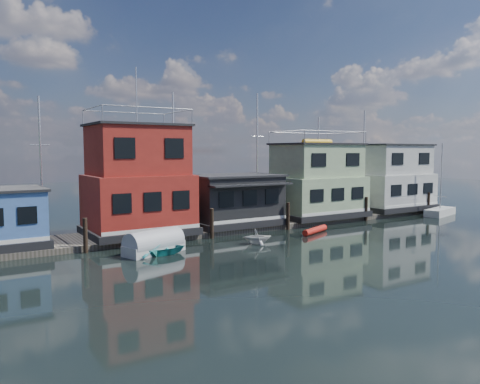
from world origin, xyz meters
TOP-DOWN VIEW (x-y plane):
  - ground at (0.00, 0.00)m, footprint 160.00×160.00m
  - dock at (0.00, 12.00)m, footprint 48.00×5.00m
  - houseboat_red at (-8.50, 12.00)m, footprint 7.40×5.90m
  - houseboat_dark at (-0.50, 11.98)m, footprint 7.40×6.10m
  - houseboat_green at (8.50, 12.00)m, footprint 8.40×5.90m
  - houseboat_white at (18.50, 12.00)m, footprint 8.40×5.90m
  - pilings at (-0.33, 9.20)m, footprint 42.28×0.28m
  - background_masts at (4.76, 18.00)m, footprint 36.40×0.16m
  - day_sailer at (20.96, 7.84)m, footprint 4.74×2.60m
  - tarp_runabout at (-9.42, 6.82)m, footprint 4.19×2.66m
  - red_kayak at (3.78, 6.81)m, footprint 3.25×1.70m
  - dinghy_white at (-2.33, 5.83)m, footprint 2.43×2.26m
  - dinghy_teal at (-9.37, 6.34)m, footprint 3.81×3.01m

SIDE VIEW (x-z plane):
  - ground at x=0.00m, z-range 0.00..0.00m
  - dock at x=0.00m, z-range 0.00..0.40m
  - red_kayak at x=3.78m, z-range 0.00..0.49m
  - dinghy_teal at x=-9.37m, z-range 0.00..0.71m
  - day_sailer at x=20.96m, z-range -3.13..3.97m
  - dinghy_white at x=-2.33m, z-range 0.00..1.05m
  - tarp_runabout at x=-9.42m, z-range -0.20..1.39m
  - pilings at x=-0.33m, z-range 0.00..2.20m
  - houseboat_dark at x=-0.50m, z-range 0.39..4.45m
  - houseboat_white at x=18.50m, z-range 0.21..6.87m
  - houseboat_green at x=8.50m, z-range 0.03..7.06m
  - houseboat_red at x=-8.50m, z-range -1.83..10.03m
  - background_masts at x=4.76m, z-range -0.45..11.55m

